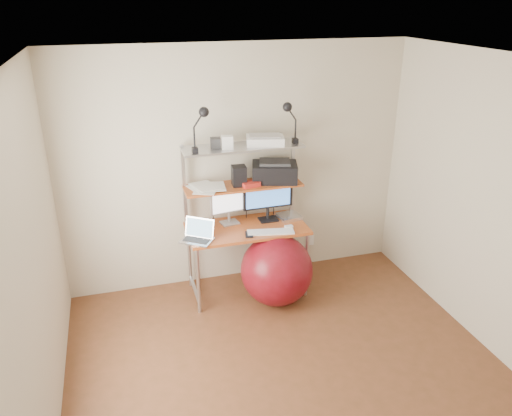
{
  "coord_description": "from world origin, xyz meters",
  "views": [
    {
      "loc": [
        -1.18,
        -2.95,
        2.9
      ],
      "look_at": [
        0.01,
        1.15,
        1.07
      ],
      "focal_mm": 35.0,
      "sensor_mm": 36.0,
      "label": 1
    }
  ],
  "objects_px": {
    "exercise_ball": "(277,270)",
    "laptop": "(198,236)",
    "printer": "(275,172)",
    "monitor_black": "(268,196)",
    "monitor_silver": "(229,202)"
  },
  "relations": [
    {
      "from": "printer",
      "to": "exercise_ball",
      "type": "height_order",
      "value": "printer"
    },
    {
      "from": "printer",
      "to": "monitor_silver",
      "type": "bearing_deg",
      "value": -164.56
    },
    {
      "from": "monitor_black",
      "to": "laptop",
      "type": "xyz_separation_m",
      "value": [
        -0.78,
        -0.26,
        -0.22
      ]
    },
    {
      "from": "laptop",
      "to": "monitor_black",
      "type": "bearing_deg",
      "value": 53.26
    },
    {
      "from": "monitor_silver",
      "to": "laptop",
      "type": "xyz_separation_m",
      "value": [
        -0.37,
        -0.29,
        -0.19
      ]
    },
    {
      "from": "monitor_silver",
      "to": "laptop",
      "type": "bearing_deg",
      "value": -151.92
    },
    {
      "from": "exercise_ball",
      "to": "laptop",
      "type": "bearing_deg",
      "value": 169.03
    },
    {
      "from": "exercise_ball",
      "to": "monitor_silver",
      "type": "bearing_deg",
      "value": 130.63
    },
    {
      "from": "monitor_black",
      "to": "exercise_ball",
      "type": "bearing_deg",
      "value": -95.38
    },
    {
      "from": "laptop",
      "to": "monitor_silver",
      "type": "bearing_deg",
      "value": 72.96
    },
    {
      "from": "monitor_black",
      "to": "exercise_ball",
      "type": "height_order",
      "value": "monitor_black"
    },
    {
      "from": "laptop",
      "to": "printer",
      "type": "bearing_deg",
      "value": 53.38
    },
    {
      "from": "monitor_silver",
      "to": "printer",
      "type": "bearing_deg",
      "value": -10.79
    },
    {
      "from": "monitor_black",
      "to": "laptop",
      "type": "height_order",
      "value": "monitor_black"
    },
    {
      "from": "exercise_ball",
      "to": "printer",
      "type": "bearing_deg",
      "value": 76.18
    }
  ]
}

